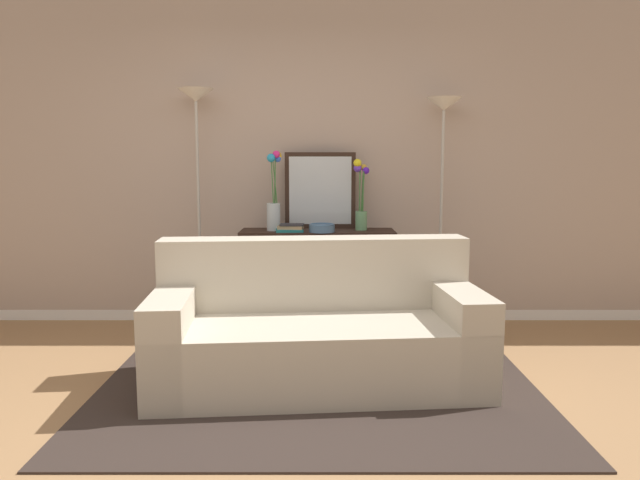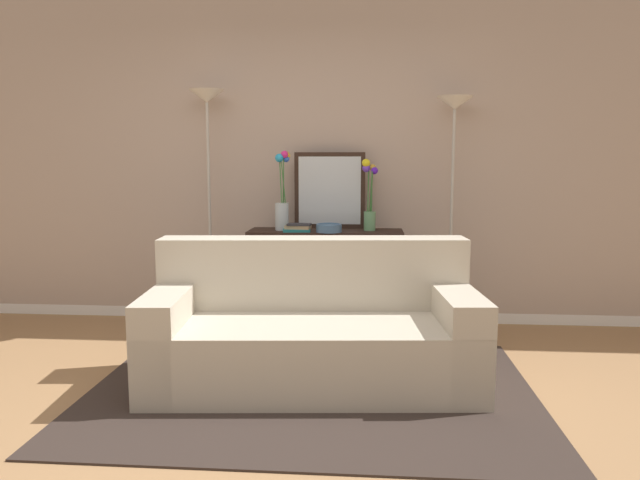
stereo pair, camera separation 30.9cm
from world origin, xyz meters
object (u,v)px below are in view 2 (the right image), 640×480
couch (313,333)px  book_stack (298,228)px  floor_lamp_right (453,149)px  fruit_bowl (329,228)px  vase_tall_flowers (282,198)px  wall_mirror (330,190)px  console_table (326,262)px  vase_short_flowers (370,198)px  floor_lamp_left (208,142)px  book_row_under_console (289,322)px

couch → book_stack: book_stack is taller
floor_lamp_right → fruit_bowl: floor_lamp_right is taller
vase_tall_flowers → wall_mirror: bearing=25.3°
console_table → floor_lamp_right: bearing=3.3°
console_table → vase_short_flowers: vase_short_flowers is taller
floor_lamp_left → book_stack: size_ratio=8.66×
floor_lamp_left → wall_mirror: bearing=5.7°
vase_short_flowers → wall_mirror: bearing=157.7°
floor_lamp_left → console_table: bearing=-3.5°
console_table → book_stack: bearing=-152.5°
floor_lamp_left → fruit_bowl: (1.00, -0.18, -0.67)m
wall_mirror → book_row_under_console: 1.14m
book_row_under_console → book_stack: bearing=-49.7°
console_table → floor_lamp_left: 1.36m
console_table → floor_lamp_left: size_ratio=0.64×
wall_mirror → book_stack: size_ratio=2.78×
wall_mirror → book_stack: bearing=-131.2°
floor_lamp_right → book_row_under_console: (-1.31, -0.06, -1.42)m
vase_tall_flowers → book_stack: size_ratio=2.83×
floor_lamp_left → floor_lamp_right: size_ratio=1.04×
floor_lamp_right → vase_short_flowers: (-0.65, -0.04, -0.39)m
floor_lamp_left → vase_tall_flowers: (0.62, -0.08, -0.45)m
floor_lamp_right → vase_short_flowers: floor_lamp_right is taller
vase_tall_flowers → fruit_bowl: vase_tall_flowers is taller
vase_short_flowers → fruit_bowl: size_ratio=2.82×
floor_lamp_right → book_stack: 1.38m
console_table → floor_lamp_right: 1.36m
wall_mirror → book_row_under_console: (-0.33, -0.16, -1.08)m
couch → fruit_bowl: size_ratio=10.14×
vase_tall_flowers → couch: bearing=-73.0°
floor_lamp_left → floor_lamp_right: bearing=0.0°
vase_short_flowers → fruit_bowl: vase_short_flowers is taller
book_row_under_console → floor_lamp_right: bearing=2.6°
console_table → vase_short_flowers: (0.35, 0.02, 0.52)m
vase_tall_flowers → book_stack: vase_tall_flowers is taller
wall_mirror → vase_tall_flowers: (-0.37, -0.17, -0.06)m
book_stack → vase_short_flowers: bearing=13.2°
book_stack → couch: bearing=-78.4°
wall_mirror → vase_tall_flowers: vase_tall_flowers is taller
floor_lamp_right → vase_tall_flowers: floor_lamp_right is taller
fruit_bowl → wall_mirror: bearing=92.6°
console_table → floor_lamp_right: floor_lamp_right is taller
couch → book_stack: bearing=101.6°
floor_lamp_right → fruit_bowl: bearing=-169.6°
floor_lamp_right → vase_tall_flowers: (-1.35, -0.08, -0.39)m
floor_lamp_left → floor_lamp_right: 1.97m
console_table → book_row_under_console: console_table is taller
vase_short_flowers → book_row_under_console: 1.22m
console_table → vase_tall_flowers: bearing=-177.2°
couch → wall_mirror: bearing=89.2°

